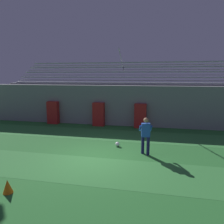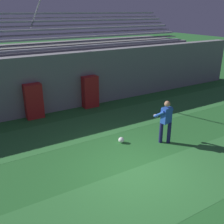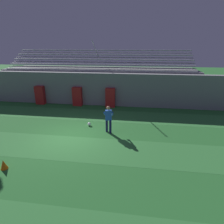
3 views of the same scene
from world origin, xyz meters
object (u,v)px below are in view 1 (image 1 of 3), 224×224
Objects in this scene: soccer_ball at (117,144)px; padding_pillar_gate_left at (99,114)px; padding_pillar_far_left at (53,113)px; goalkeeper at (146,134)px; traffic_cone at (8,186)px; padding_pillar_gate_right at (140,116)px.

padding_pillar_gate_left is at bearing 116.67° from soccer_ball.
padding_pillar_gate_left is 1.00× the size of padding_pillar_far_left.
padding_pillar_far_left is at bearing 142.99° from soccer_ball.
goalkeeper reaches higher than soccer_ball.
padding_pillar_far_left is 0.97× the size of goalkeeper.
padding_pillar_gate_left is at bearing 87.84° from traffic_cone.
padding_pillar_far_left is 6.98m from soccer_ball.
soccer_ball is (2.10, -4.18, -0.70)m from padding_pillar_gate_left.
padding_pillar_far_left is 8.57m from goalkeeper.
goalkeeper is 7.59× the size of soccer_ball.
soccer_ball is (5.54, -4.18, -0.70)m from padding_pillar_far_left.
padding_pillar_far_left is 7.38× the size of soccer_ball.
padding_pillar_gate_right is 5.03m from goalkeeper.
goalkeeper reaches higher than padding_pillar_far_left.
goalkeeper is at bearing -29.69° from soccer_ball.
padding_pillar_far_left reaches higher than traffic_cone.
soccer_ball is 0.52× the size of traffic_cone.
traffic_cone is (-3.87, -4.16, -0.74)m from goalkeeper.
goalkeeper reaches higher than padding_pillar_gate_right.
traffic_cone is at bearing -109.51° from padding_pillar_gate_right.
goalkeeper is (0.63, -4.99, 0.14)m from padding_pillar_gate_right.
padding_pillar_gate_left is at bearing 0.00° from padding_pillar_far_left.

